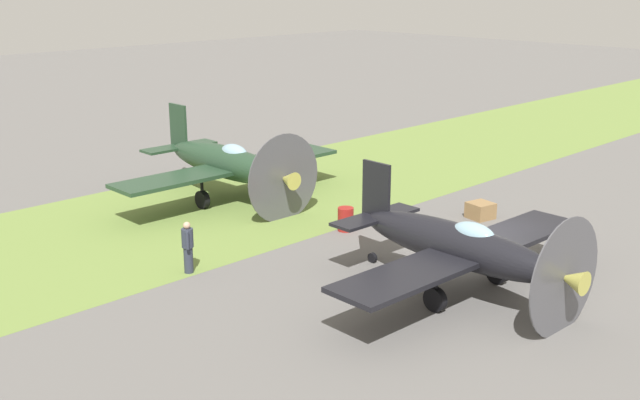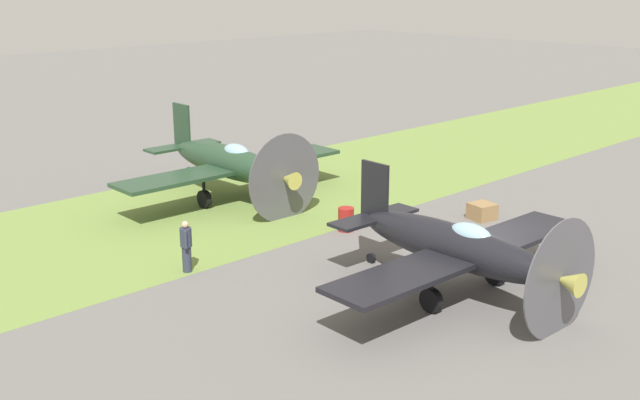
% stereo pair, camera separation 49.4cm
% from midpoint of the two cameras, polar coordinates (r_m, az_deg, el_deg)
% --- Properties ---
extents(ground_plane, '(160.00, 160.00, 0.00)m').
position_cam_midpoint_polar(ground_plane, '(26.06, 12.73, -5.07)').
color(ground_plane, '#605E5B').
extents(grass_verge, '(120.00, 11.00, 0.01)m').
position_cam_midpoint_polar(grass_verge, '(33.65, -4.13, 0.20)').
color(grass_verge, olive).
rests_on(grass_verge, ground).
extents(airplane_lead, '(10.19, 8.09, 3.65)m').
position_cam_midpoint_polar(airplane_lead, '(23.46, 10.66, -3.40)').
color(airplane_lead, black).
rests_on(airplane_lead, ground).
extents(airplane_wingman, '(10.76, 8.55, 3.85)m').
position_cam_midpoint_polar(airplane_wingman, '(33.17, -6.26, 2.78)').
color(airplane_wingman, '#233D28').
rests_on(airplane_wingman, ground).
extents(ground_crew_mechanic, '(0.41, 0.54, 1.73)m').
position_cam_midpoint_polar(ground_crew_mechanic, '(25.32, -9.29, -3.31)').
color(ground_crew_mechanic, '#2D3342').
rests_on(ground_crew_mechanic, ground).
extents(fuel_drum, '(0.60, 0.60, 0.90)m').
position_cam_midpoint_polar(fuel_drum, '(29.13, 2.42, -1.43)').
color(fuel_drum, maroon).
rests_on(fuel_drum, ground).
extents(supply_crate, '(1.06, 1.06, 0.64)m').
position_cam_midpoint_polar(supply_crate, '(31.23, 12.31, -0.82)').
color(supply_crate, olive).
rests_on(supply_crate, ground).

